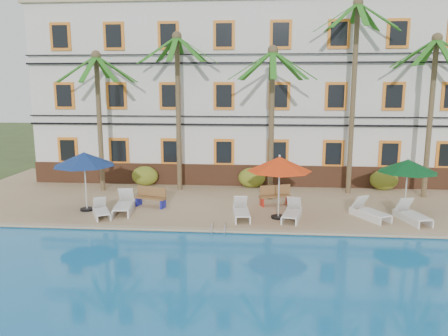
# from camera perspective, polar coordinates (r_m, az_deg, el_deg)

# --- Properties ---
(ground) EXTENTS (100.00, 100.00, 0.00)m
(ground) POSITION_cam_1_polar(r_m,az_deg,el_deg) (18.01, 2.97, -8.10)
(ground) COLOR #384C23
(ground) RESTS_ON ground
(pool_deck) EXTENTS (30.00, 12.00, 0.25)m
(pool_deck) POSITION_cam_1_polar(r_m,az_deg,el_deg) (22.76, 3.37, -3.76)
(pool_deck) COLOR tan
(pool_deck) RESTS_ON ground
(swimming_pool) EXTENTS (26.00, 12.00, 0.20)m
(swimming_pool) POSITION_cam_1_polar(r_m,az_deg,el_deg) (11.55, 1.84, -18.85)
(swimming_pool) COLOR #1871B4
(swimming_pool) RESTS_ON ground
(pool_coping) EXTENTS (30.00, 0.35, 0.06)m
(pool_coping) POSITION_cam_1_polar(r_m,az_deg,el_deg) (17.06, 2.89, -8.18)
(pool_coping) COLOR tan
(pool_coping) RESTS_ON pool_deck
(hotel_building) EXTENTS (25.40, 6.44, 10.22)m
(hotel_building) POSITION_cam_1_polar(r_m,az_deg,el_deg) (27.03, 3.75, 9.77)
(hotel_building) COLOR silver
(hotel_building) RESTS_ON pool_deck
(palm_a) EXTENTS (4.22, 4.22, 7.33)m
(palm_a) POSITION_cam_1_polar(r_m,az_deg,el_deg) (23.86, -16.08, 8.33)
(palm_a) COLOR brown
(palm_a) RESTS_ON pool_deck
(palm_b) EXTENTS (4.22, 4.22, 8.28)m
(palm_b) POSITION_cam_1_polar(r_m,az_deg,el_deg) (23.19, -6.04, 9.99)
(palm_b) COLOR brown
(palm_b) RESTS_ON pool_deck
(palm_c) EXTENTS (4.22, 4.22, 7.43)m
(palm_c) POSITION_cam_1_polar(r_m,az_deg,el_deg) (21.23, 6.27, 8.60)
(palm_c) COLOR brown
(palm_c) RESTS_ON pool_deck
(palm_d) EXTENTS (4.22, 4.22, 9.78)m
(palm_d) POSITION_cam_1_polar(r_m,az_deg,el_deg) (23.27, 16.66, 11.70)
(palm_d) COLOR brown
(palm_d) RESTS_ON pool_deck
(palm_e) EXTENTS (4.22, 4.22, 8.02)m
(palm_e) POSITION_cam_1_polar(r_m,az_deg,el_deg) (23.76, 25.55, 8.68)
(palm_e) COLOR brown
(palm_e) RESTS_ON pool_deck
(shrub_left) EXTENTS (1.50, 0.90, 1.10)m
(shrub_left) POSITION_cam_1_polar(r_m,az_deg,el_deg) (25.00, -10.28, -1.01)
(shrub_left) COLOR #26621C
(shrub_left) RESTS_ON pool_deck
(shrub_mid) EXTENTS (1.50, 0.90, 1.10)m
(shrub_mid) POSITION_cam_1_polar(r_m,az_deg,el_deg) (24.17, 3.65, -1.26)
(shrub_mid) COLOR #26621C
(shrub_mid) RESTS_ON pool_deck
(shrub_right) EXTENTS (1.50, 0.90, 1.10)m
(shrub_right) POSITION_cam_1_polar(r_m,az_deg,el_deg) (25.08, 20.17, -1.47)
(shrub_right) COLOR #26621C
(shrub_right) RESTS_ON pool_deck
(umbrella_blue) EXTENTS (2.74, 2.74, 2.73)m
(umbrella_blue) POSITION_cam_1_polar(r_m,az_deg,el_deg) (20.31, -17.81, 1.08)
(umbrella_blue) COLOR black
(umbrella_blue) RESTS_ON pool_deck
(umbrella_red) EXTENTS (2.73, 2.73, 2.73)m
(umbrella_red) POSITION_cam_1_polar(r_m,az_deg,el_deg) (18.31, 7.25, 0.49)
(umbrella_red) COLOR black
(umbrella_red) RESTS_ON pool_deck
(umbrella_green) EXTENTS (2.52, 2.52, 2.52)m
(umbrella_green) POSITION_cam_1_polar(r_m,az_deg,el_deg) (20.32, 22.88, 0.22)
(umbrella_green) COLOR black
(umbrella_green) RESTS_ON pool_deck
(lounger_a) EXTENTS (1.27, 1.72, 0.77)m
(lounger_a) POSITION_cam_1_polar(r_m,az_deg,el_deg) (19.60, -15.73, -5.40)
(lounger_a) COLOR silver
(lounger_a) RESTS_ON pool_deck
(lounger_b) EXTENTS (1.01, 2.13, 0.97)m
(lounger_b) POSITION_cam_1_polar(r_m,az_deg,el_deg) (20.03, -12.92, -4.73)
(lounger_b) COLOR silver
(lounger_b) RESTS_ON pool_deck
(lounger_c) EXTENTS (0.86, 1.88, 0.86)m
(lounger_c) POSITION_cam_1_polar(r_m,az_deg,el_deg) (18.69, 2.28, -5.69)
(lounger_c) COLOR silver
(lounger_c) RESTS_ON pool_deck
(lounger_d) EXTENTS (1.02, 1.92, 0.86)m
(lounger_d) POSITION_cam_1_polar(r_m,az_deg,el_deg) (18.74, 8.88, -5.77)
(lounger_d) COLOR silver
(lounger_d) RESTS_ON pool_deck
(lounger_e) EXTENTS (1.51, 1.95, 0.88)m
(lounger_e) POSITION_cam_1_polar(r_m,az_deg,el_deg) (19.60, 18.46, -5.44)
(lounger_e) COLOR silver
(lounger_e) RESTS_ON pool_deck
(lounger_f) EXTENTS (1.12, 1.99, 0.89)m
(lounger_f) POSITION_cam_1_polar(r_m,az_deg,el_deg) (19.80, 23.34, -5.60)
(lounger_f) COLOR silver
(lounger_f) RESTS_ON pool_deck
(bench_left) EXTENTS (1.57, 0.90, 0.93)m
(bench_left) POSITION_cam_1_polar(r_m,az_deg,el_deg) (20.62, -9.45, -3.71)
(bench_left) COLOR olive
(bench_left) RESTS_ON pool_deck
(bench_right) EXTENTS (1.57, 0.92, 0.93)m
(bench_right) POSITION_cam_1_polar(r_m,az_deg,el_deg) (20.76, 6.62, -3.53)
(bench_right) COLOR olive
(bench_right) RESTS_ON pool_deck
(pool_ladder) EXTENTS (0.54, 0.74, 0.74)m
(pool_ladder) POSITION_cam_1_polar(r_m,az_deg,el_deg) (17.04, -0.69, -8.30)
(pool_ladder) COLOR silver
(pool_ladder) RESTS_ON ground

